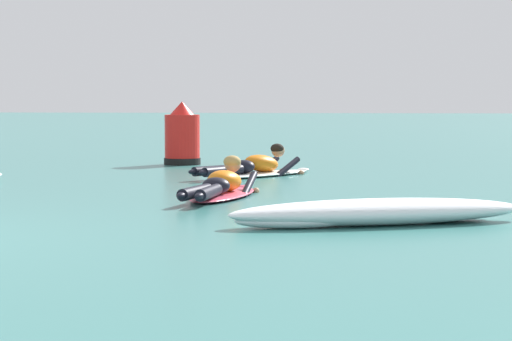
# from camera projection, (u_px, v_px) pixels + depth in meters

# --- Properties ---
(ground_plane) EXTENTS (120.00, 120.00, 0.00)m
(ground_plane) POSITION_uv_depth(u_px,v_px,m) (93.00, 166.00, 18.48)
(ground_plane) COLOR #387A75
(surfer_near) EXTENTS (0.83, 2.42, 0.54)m
(surfer_near) POSITION_uv_depth(u_px,v_px,m) (221.00, 187.00, 12.58)
(surfer_near) COLOR #E54C66
(surfer_near) RESTS_ON ground
(surfer_far) EXTENTS (1.79, 2.38, 0.54)m
(surfer_far) POSITION_uv_depth(u_px,v_px,m) (255.00, 168.00, 15.95)
(surfer_far) COLOR white
(surfer_far) RESTS_ON ground
(whitewater_mid_left) EXTENTS (2.99, 1.64, 0.25)m
(whitewater_mid_left) POSITION_uv_depth(u_px,v_px,m) (379.00, 212.00, 9.98)
(whitewater_mid_left) COLOR white
(whitewater_mid_left) RESTS_ON ground
(channel_marker_buoy) EXTENTS (0.66, 0.66, 1.14)m
(channel_marker_buoy) POSITION_uv_depth(u_px,v_px,m) (182.00, 139.00, 18.80)
(channel_marker_buoy) COLOR red
(channel_marker_buoy) RESTS_ON ground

